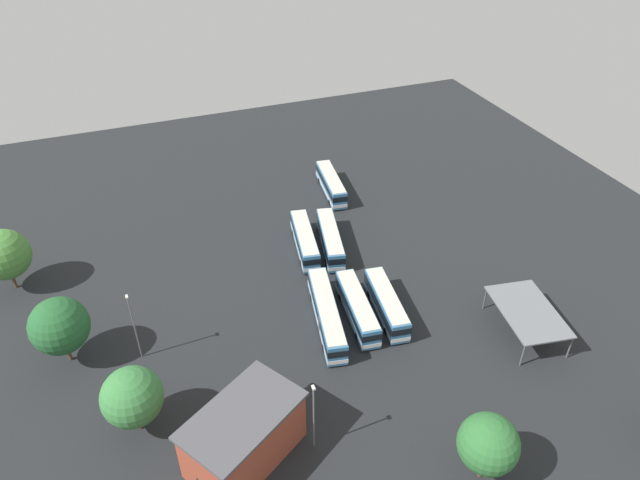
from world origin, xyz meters
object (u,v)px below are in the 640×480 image
lamp_post_far_corner (314,415)px  tree_east_edge (59,326)px  bus_row0_slot1 (357,308)px  bus_row1_slot2 (305,240)px  bus_row0_slot2 (327,314)px  depot_building (244,435)px  maintenance_shelter (528,312)px  bus_row1_slot1 (330,239)px  bus_row2_slot0 (331,184)px  tree_northwest (4,255)px  bus_row0_slot0 (386,304)px  lamp_post_by_building (134,325)px  tree_west_edge (488,444)px  tree_northeast (132,397)px

lamp_post_far_corner → tree_east_edge: bearing=46.7°
bus_row0_slot1 → lamp_post_far_corner: lamp_post_far_corner is taller
bus_row1_slot2 → lamp_post_far_corner: size_ratio=1.39×
bus_row0_slot2 → lamp_post_far_corner: 18.35m
tree_east_edge → bus_row0_slot1: bearing=-99.3°
depot_building → maintenance_shelter: bearing=-82.9°
bus_row1_slot1 → bus_row0_slot1: bearing=170.9°
bus_row2_slot0 → tree_northwest: (-7.93, 50.24, 3.84)m
bus_row0_slot0 → tree_northwest: tree_northwest is taller
lamp_post_by_building → tree_east_edge: bearing=72.1°
maintenance_shelter → bus_row0_slot2: bearing=65.8°
bus_row2_slot0 → tree_west_edge: size_ratio=1.55×
depot_building → tree_northeast: size_ratio=1.70×
tree_west_edge → tree_east_edge: bearing=50.4°
bus_row2_slot0 → lamp_post_far_corner: 50.97m
tree_northeast → tree_west_edge: 35.21m
maintenance_shelter → lamp_post_by_building: lamp_post_by_building is taller
bus_row2_slot0 → tree_northeast: 53.00m
bus_row2_slot0 → tree_northeast: size_ratio=1.53×
depot_building → lamp_post_by_building: lamp_post_by_building is taller
tree_northwest → bus_row2_slot0: bearing=-81.0°
depot_building → lamp_post_by_building: bearing=25.1°
bus_row1_slot1 → tree_east_edge: tree_east_edge is taller
bus_row1_slot1 → tree_west_edge: size_ratio=1.61×
bus_row0_slot2 → bus_row2_slot0: same height
bus_row1_slot2 → bus_row0_slot2: bearing=169.9°
bus_row1_slot2 → tree_east_edge: 35.56m
bus_row0_slot1 → tree_east_edge: 35.56m
bus_row1_slot2 → depot_building: depot_building is taller
bus_row0_slot2 → tree_east_edge: 31.50m
bus_row2_slot0 → maintenance_shelter: (-40.41, -9.89, 1.63)m
bus_row2_slot0 → tree_northwest: tree_northwest is taller
tree_east_edge → tree_northwest: 18.18m
depot_building → bus_row0_slot1: bearing=-52.3°
maintenance_shelter → tree_east_edge: 55.73m
tree_northeast → lamp_post_by_building: bearing=-7.6°
depot_building → lamp_post_by_building: 19.53m
bus_row1_slot2 → depot_building: size_ratio=0.91×
bus_row1_slot2 → tree_northwest: 40.98m
bus_row0_slot2 → tree_west_edge: bearing=-166.2°
bus_row0_slot2 → bus_row1_slot2: bearing=-10.1°
bus_row1_slot2 → tree_west_edge: (-41.44, -3.34, 3.30)m
tree_east_edge → tree_west_edge: bearing=-129.6°
bus_row1_slot2 → tree_west_edge: tree_west_edge is taller
lamp_post_far_corner → tree_west_edge: (-8.99, -14.04, 0.11)m
tree_east_edge → bus_row1_slot1: bearing=-75.4°
bus_row0_slot1 → tree_northeast: bearing=104.3°
bus_row0_slot0 → lamp_post_by_building: size_ratio=1.25×
bus_row2_slot0 → maintenance_shelter: size_ratio=1.06×
tree_northeast → tree_west_edge: tree_northeast is taller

